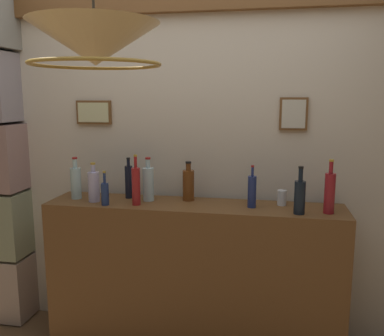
# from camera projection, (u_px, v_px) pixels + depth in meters

# --- Properties ---
(panelled_rear_partition) EXTENTS (3.49, 0.15, 2.59)m
(panelled_rear_partition) POSITION_uv_depth(u_px,v_px,m) (200.00, 147.00, 2.90)
(panelled_rear_partition) COLOR beige
(panelled_rear_partition) RESTS_ON ground
(bar_shelf_unit) EXTENTS (1.96, 0.39, 1.02)m
(bar_shelf_unit) POSITION_uv_depth(u_px,v_px,m) (193.00, 277.00, 2.78)
(bar_shelf_unit) COLOR brown
(bar_shelf_unit) RESTS_ON ground
(liquor_bottle_vodka) EXTENTS (0.05, 0.05, 0.27)m
(liquor_bottle_vodka) POSITION_uv_depth(u_px,v_px,m) (252.00, 191.00, 2.60)
(liquor_bottle_vodka) COLOR navy
(liquor_bottle_vodka) RESTS_ON bar_shelf_unit
(liquor_bottle_whiskey) EXTENTS (0.05, 0.05, 0.28)m
(liquor_bottle_whiskey) POSITION_uv_depth(u_px,v_px,m) (129.00, 181.00, 2.84)
(liquor_bottle_whiskey) COLOR black
(liquor_bottle_whiskey) RESTS_ON bar_shelf_unit
(liquor_bottle_port) EXTENTS (0.07, 0.07, 0.29)m
(liquor_bottle_port) POSITION_uv_depth(u_px,v_px,m) (300.00, 196.00, 2.46)
(liquor_bottle_port) COLOR black
(liquor_bottle_port) RESTS_ON bar_shelf_unit
(liquor_bottle_amaro) EXTENTS (0.08, 0.08, 0.30)m
(liquor_bottle_amaro) POSITION_uv_depth(u_px,v_px,m) (148.00, 183.00, 2.77)
(liquor_bottle_amaro) COLOR silver
(liquor_bottle_amaro) RESTS_ON bar_shelf_unit
(liquor_bottle_brandy) EXTENTS (0.08, 0.08, 0.26)m
(liquor_bottle_brandy) POSITION_uv_depth(u_px,v_px,m) (94.00, 186.00, 2.75)
(liquor_bottle_brandy) COLOR silver
(liquor_bottle_brandy) RESTS_ON bar_shelf_unit
(liquor_bottle_rye) EXTENTS (0.07, 0.07, 0.29)m
(liquor_bottle_rye) POSITION_uv_depth(u_px,v_px,m) (76.00, 182.00, 2.83)
(liquor_bottle_rye) COLOR silver
(liquor_bottle_rye) RESTS_ON bar_shelf_unit
(liquor_bottle_rum) EXTENTS (0.05, 0.05, 0.22)m
(liquor_bottle_rum) POSITION_uv_depth(u_px,v_px,m) (105.00, 193.00, 2.66)
(liquor_bottle_rum) COLOR navy
(liquor_bottle_rum) RESTS_ON bar_shelf_unit
(liquor_bottle_gin) EXTENTS (0.06, 0.06, 0.33)m
(liquor_bottle_gin) POSITION_uv_depth(u_px,v_px,m) (330.00, 192.00, 2.47)
(liquor_bottle_gin) COLOR maroon
(liquor_bottle_gin) RESTS_ON bar_shelf_unit
(liquor_bottle_vermouth) EXTENTS (0.08, 0.08, 0.27)m
(liquor_bottle_vermouth) POSITION_uv_depth(u_px,v_px,m) (188.00, 184.00, 2.78)
(liquor_bottle_vermouth) COLOR brown
(liquor_bottle_vermouth) RESTS_ON bar_shelf_unit
(liquor_bottle_bourbon) EXTENTS (0.05, 0.05, 0.33)m
(liquor_bottle_bourbon) POSITION_uv_depth(u_px,v_px,m) (136.00, 185.00, 2.66)
(liquor_bottle_bourbon) COLOR maroon
(liquor_bottle_bourbon) RESTS_ON bar_shelf_unit
(glass_tumbler_rocks) EXTENTS (0.06, 0.06, 0.10)m
(glass_tumbler_rocks) POSITION_uv_depth(u_px,v_px,m) (282.00, 198.00, 2.66)
(glass_tumbler_rocks) COLOR silver
(glass_tumbler_rocks) RESTS_ON bar_shelf_unit
(pendant_lamp) EXTENTS (0.58, 0.58, 0.53)m
(pendant_lamp) POSITION_uv_depth(u_px,v_px,m) (95.00, 46.00, 1.80)
(pendant_lamp) COLOR beige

